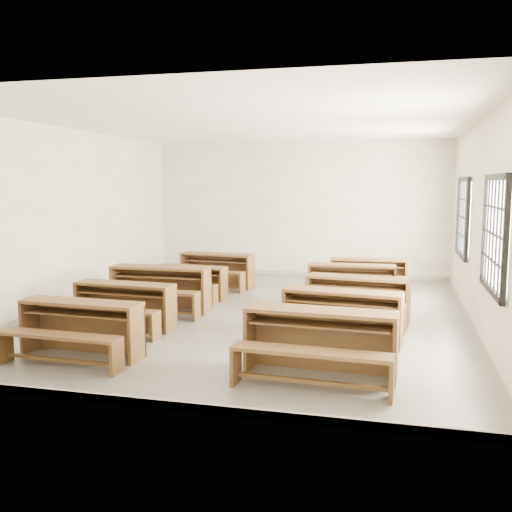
% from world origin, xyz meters
% --- Properties ---
extents(room, '(8.50, 8.50, 3.20)m').
position_xyz_m(room, '(0.09, 0.00, 2.14)').
color(room, slate).
rests_on(room, ground).
extents(desk_set_0, '(1.64, 0.90, 0.72)m').
position_xyz_m(desk_set_0, '(-1.59, -2.90, 0.42)').
color(desk_set_0, brown).
rests_on(desk_set_0, ground).
extents(desk_set_1, '(1.61, 0.90, 0.71)m').
position_xyz_m(desk_set_1, '(-1.72, -1.46, 0.41)').
color(desk_set_1, brown).
rests_on(desk_set_1, ground).
extents(desk_set_2, '(1.75, 0.92, 0.78)m').
position_xyz_m(desk_set_2, '(-1.69, -0.18, 0.45)').
color(desk_set_2, brown).
rests_on(desk_set_2, ground).
extents(desk_set_3, '(1.47, 0.87, 0.63)m').
position_xyz_m(desk_set_3, '(-1.56, 1.00, 0.37)').
color(desk_set_3, brown).
rests_on(desk_set_3, ground).
extents(desk_set_4, '(1.68, 1.00, 0.72)m').
position_xyz_m(desk_set_4, '(-1.46, 2.32, 0.42)').
color(desk_set_4, brown).
rests_on(desk_set_4, ground).
extents(desk_set_5, '(1.78, 0.99, 0.78)m').
position_xyz_m(desk_set_5, '(1.47, -2.92, 0.46)').
color(desk_set_5, brown).
rests_on(desk_set_5, ground).
extents(desk_set_6, '(1.73, 1.03, 0.74)m').
position_xyz_m(desk_set_6, '(1.58, -1.46, 0.43)').
color(desk_set_6, brown).
rests_on(desk_set_6, ground).
extents(desk_set_7, '(1.72, 1.03, 0.73)m').
position_xyz_m(desk_set_7, '(1.70, -0.16, 0.43)').
color(desk_set_7, brown).
rests_on(desk_set_7, ground).
extents(desk_set_8, '(1.63, 0.89, 0.72)m').
position_xyz_m(desk_set_8, '(1.50, 1.31, 0.42)').
color(desk_set_8, brown).
rests_on(desk_set_8, ground).
extents(desk_set_9, '(1.58, 0.90, 0.69)m').
position_xyz_m(desk_set_9, '(1.74, 2.48, 0.40)').
color(desk_set_9, brown).
rests_on(desk_set_9, ground).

